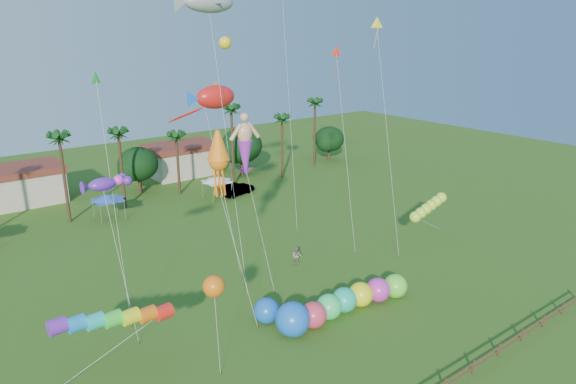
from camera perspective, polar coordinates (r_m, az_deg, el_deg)
ground at (r=38.35m, az=9.49°, el=-16.63°), size 160.00×160.00×0.00m
tree_line at (r=72.72m, az=-14.17°, el=3.37°), size 69.46×8.91×11.00m
buildings_row at (r=76.62m, az=-20.41°, el=1.74°), size 35.00×7.00×4.00m
tent_row at (r=63.02m, az=-19.21°, el=-0.69°), size 31.00×4.00×0.60m
fence at (r=35.02m, az=17.11°, el=-19.74°), size 36.12×0.12×1.00m
car_b at (r=69.94m, az=-5.66°, el=0.34°), size 5.32×2.95×1.66m
spectator_b at (r=49.01m, az=0.99°, el=-7.14°), size 1.14×1.14×1.87m
caterpillar_inflatable at (r=41.05m, az=5.75°, el=-12.21°), size 12.64×3.11×2.57m
blue_ball at (r=40.10m, az=-2.40°, el=-13.04°), size 2.00×2.00×2.00m
rainbow_tube at (r=35.45m, az=-16.44°, el=-13.61°), size 9.21×1.78×3.99m
green_worm at (r=53.34m, az=13.95°, el=-2.72°), size 9.57×3.29×4.09m
orange_ball_kite at (r=32.83m, az=-8.24°, el=-10.33°), size 1.61×1.61×6.85m
merman_kite at (r=44.61m, az=-4.79°, el=4.88°), size 2.46×5.94×14.25m
fish_kite at (r=45.93m, az=-8.04°, el=10.41°), size 5.73×6.65×16.98m
shark_kite at (r=45.41m, az=-8.77°, el=20.10°), size 6.06×8.21×24.66m
squid_kite at (r=38.22m, az=-7.71°, el=3.44°), size 2.09×5.27×14.57m
lobster_kite at (r=38.80m, az=-19.91°, el=0.81°), size 3.85×5.58×11.60m
delta_kite_red at (r=50.52m, az=5.43°, el=14.88°), size 1.33×4.11×20.05m
delta_kite_yellow at (r=50.73m, az=9.89°, el=17.51°), size 1.25×5.33×22.59m
delta_kite_green at (r=39.58m, az=-20.50°, el=11.21°), size 1.13×4.07×18.68m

